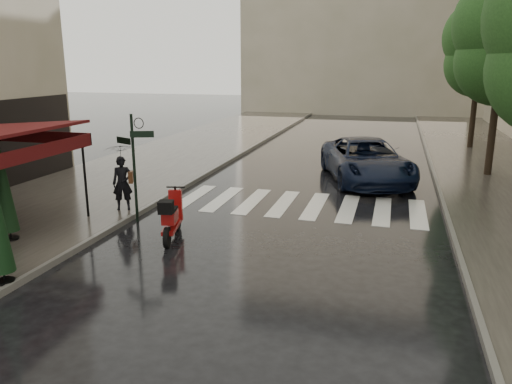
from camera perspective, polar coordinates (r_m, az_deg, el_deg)
The scene contains 13 objects.
ground at distance 11.85m, azimuth -15.22°, elevation -8.06°, with size 120.00×120.00×0.00m, color black.
sidewalk_near at distance 24.09m, azimuth -10.04°, elevation 3.81°, with size 6.00×60.00×0.12m, color #38332D.
sidewalk_far at distance 22.22m, azimuth 26.80°, elevation 1.56°, with size 5.50×60.00×0.12m, color #38332D.
curb_near at distance 22.95m, azimuth -3.14°, elevation 3.52°, with size 0.12×60.00×0.16m, color #595651.
curb_far at distance 21.83m, azimuth 19.60°, elevation 2.12°, with size 0.12×60.00×0.16m, color #595651.
crosswalk at distance 16.20m, azimuth 4.95°, elevation -1.44°, with size 7.85×3.20×0.01m.
signpost at distance 14.41m, azimuth -13.77°, elevation 3.65°, with size 1.17×0.29×3.10m.
tree_mid at distance 21.68m, azimuth 26.51°, elevation 16.10°, with size 3.80×3.80×8.34m.
tree_far at distance 28.61m, azimuth 24.33°, elevation 15.31°, with size 3.80×3.80×8.16m.
pedestrian_with_umbrella at distance 15.39m, azimuth -15.19°, elevation 3.88°, with size 1.30×1.31×2.44m.
scooter at distance 13.05m, azimuth -9.63°, elevation -2.94°, with size 0.75×1.86×1.24m.
parked_car at distance 19.74m, azimuth 12.48°, elevation 3.58°, with size 2.71×5.88×1.63m, color black.
parasol_back at distance 13.78m, azimuth -26.80°, elevation 0.48°, with size 0.47×0.47×2.52m.
Camera 1 is at (5.80, -9.33, 4.45)m, focal length 35.00 mm.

